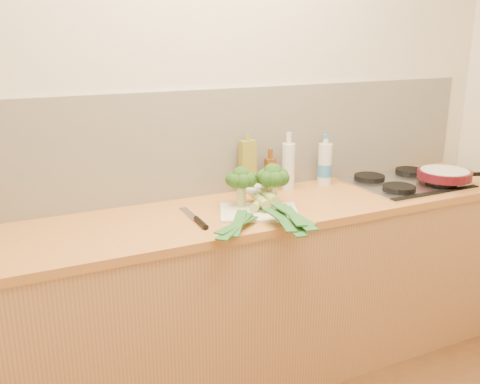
% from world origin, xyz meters
% --- Properties ---
extents(room_shell, '(3.50, 3.50, 3.50)m').
position_xyz_m(room_shell, '(0.00, 1.49, 1.17)').
color(room_shell, beige).
rests_on(room_shell, ground).
extents(counter, '(3.20, 0.62, 0.90)m').
position_xyz_m(counter, '(0.00, 1.20, 0.45)').
color(counter, tan).
rests_on(counter, ground).
extents(gas_hob, '(0.58, 0.50, 0.04)m').
position_xyz_m(gas_hob, '(1.02, 1.20, 0.91)').
color(gas_hob, silver).
rests_on(gas_hob, counter).
extents(chopping_board, '(0.43, 0.39, 0.01)m').
position_xyz_m(chopping_board, '(0.06, 1.11, 0.91)').
color(chopping_board, white).
rests_on(chopping_board, counter).
extents(broccoli_left, '(0.15, 0.15, 0.19)m').
position_xyz_m(broccoli_left, '(0.02, 1.22, 1.04)').
color(broccoli_left, '#B2BF6F').
rests_on(broccoli_left, chopping_board).
extents(broccoli_right, '(0.16, 0.16, 0.20)m').
position_xyz_m(broccoli_right, '(0.16, 1.16, 1.05)').
color(broccoli_right, '#B2BF6F').
rests_on(broccoli_right, chopping_board).
extents(leek_front, '(0.54, 0.53, 0.04)m').
position_xyz_m(leek_front, '(0.03, 1.11, 0.93)').
color(leek_front, white).
rests_on(leek_front, chopping_board).
extents(leek_mid, '(0.16, 0.66, 0.04)m').
position_xyz_m(leek_mid, '(0.07, 1.05, 0.95)').
color(leek_mid, white).
rests_on(leek_mid, chopping_board).
extents(leek_back, '(0.15, 0.64, 0.04)m').
position_xyz_m(leek_back, '(0.11, 1.04, 0.97)').
color(leek_back, white).
rests_on(leek_back, chopping_board).
extents(chefs_knife, '(0.05, 0.33, 0.02)m').
position_xyz_m(chefs_knife, '(-0.24, 1.12, 0.91)').
color(chefs_knife, silver).
rests_on(chefs_knife, counter).
extents(skillet, '(0.40, 0.29, 0.05)m').
position_xyz_m(skillet, '(1.19, 1.08, 0.96)').
color(skillet, '#4A0C14').
rests_on(skillet, gas_hob).
extents(oil_tin, '(0.08, 0.05, 0.31)m').
position_xyz_m(oil_tin, '(0.16, 1.43, 1.04)').
color(oil_tin, olive).
rests_on(oil_tin, counter).
extents(glass_bottle, '(0.07, 0.07, 0.31)m').
position_xyz_m(glass_bottle, '(0.38, 1.39, 1.03)').
color(glass_bottle, silver).
rests_on(glass_bottle, counter).
extents(amber_bottle, '(0.06, 0.06, 0.23)m').
position_xyz_m(amber_bottle, '(0.28, 1.41, 0.99)').
color(amber_bottle, '#5F3412').
rests_on(amber_bottle, counter).
extents(water_bottle, '(0.08, 0.08, 0.26)m').
position_xyz_m(water_bottle, '(0.61, 1.39, 1.01)').
color(water_bottle, silver).
rests_on(water_bottle, counter).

